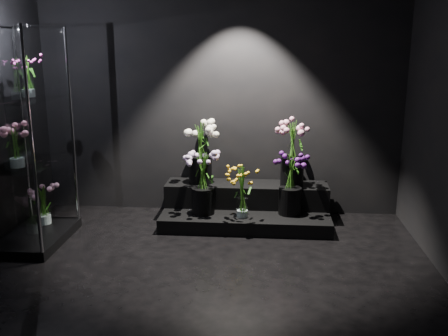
# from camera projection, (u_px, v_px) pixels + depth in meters

# --- Properties ---
(floor) EXTENTS (4.00, 4.00, 0.00)m
(floor) POSITION_uv_depth(u_px,v_px,m) (197.00, 292.00, 3.89)
(floor) COLOR black
(floor) RESTS_ON ground
(wall_back) EXTENTS (4.00, 0.00, 4.00)m
(wall_back) POSITION_uv_depth(u_px,v_px,m) (220.00, 89.00, 5.48)
(wall_back) COLOR black
(wall_back) RESTS_ON floor
(wall_front) EXTENTS (4.00, 0.00, 4.00)m
(wall_front) POSITION_uv_depth(u_px,v_px,m) (108.00, 199.00, 1.61)
(wall_front) COLOR black
(wall_front) RESTS_ON floor
(display_riser) EXTENTS (1.77, 0.79, 0.39)m
(display_riser) POSITION_uv_depth(u_px,v_px,m) (246.00, 207.00, 5.41)
(display_riser) COLOR black
(display_riser) RESTS_ON floor
(display_case) EXTENTS (0.56, 0.93, 2.04)m
(display_case) POSITION_uv_depth(u_px,v_px,m) (27.00, 139.00, 4.64)
(display_case) COLOR black
(display_case) RESTS_ON floor
(bouquet_orange_bells) EXTENTS (0.34, 0.34, 0.53)m
(bouquet_orange_bells) POSITION_uv_depth(u_px,v_px,m) (242.00, 191.00, 5.07)
(bouquet_orange_bells) COLOR white
(bouquet_orange_bells) RESTS_ON display_riser
(bouquet_lilac) EXTENTS (0.39, 0.39, 0.67)m
(bouquet_lilac) POSITION_uv_depth(u_px,v_px,m) (203.00, 178.00, 5.16)
(bouquet_lilac) COLOR black
(bouquet_lilac) RESTS_ON display_riser
(bouquet_purple) EXTENTS (0.40, 0.40, 0.65)m
(bouquet_purple) POSITION_uv_depth(u_px,v_px,m) (291.00, 181.00, 5.14)
(bouquet_purple) COLOR black
(bouquet_purple) RESTS_ON display_riser
(bouquet_cream_roses) EXTENTS (0.45, 0.45, 0.67)m
(bouquet_cream_roses) POSITION_uv_depth(u_px,v_px,m) (200.00, 148.00, 5.39)
(bouquet_cream_roses) COLOR black
(bouquet_cream_roses) RESTS_ON display_riser
(bouquet_pink_roses) EXTENTS (0.42, 0.42, 0.72)m
(bouquet_pink_roses) POSITION_uv_depth(u_px,v_px,m) (293.00, 149.00, 5.29)
(bouquet_pink_roses) COLOR black
(bouquet_pink_roses) RESTS_ON display_riser
(bouquet_case_pink) EXTENTS (0.35, 0.35, 0.39)m
(bouquet_case_pink) POSITION_uv_depth(u_px,v_px,m) (15.00, 145.00, 4.47)
(bouquet_case_pink) COLOR white
(bouquet_case_pink) RESTS_ON display_case
(bouquet_case_magenta) EXTENTS (0.30, 0.30, 0.37)m
(bouquet_case_magenta) POSITION_uv_depth(u_px,v_px,m) (27.00, 76.00, 4.62)
(bouquet_case_magenta) COLOR white
(bouquet_case_magenta) RESTS_ON display_case
(bouquet_case_base_pink) EXTENTS (0.37, 0.37, 0.44)m
(bouquet_case_base_pink) POSITION_uv_depth(u_px,v_px,m) (43.00, 202.00, 5.05)
(bouquet_case_base_pink) COLOR white
(bouquet_case_base_pink) RESTS_ON display_case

